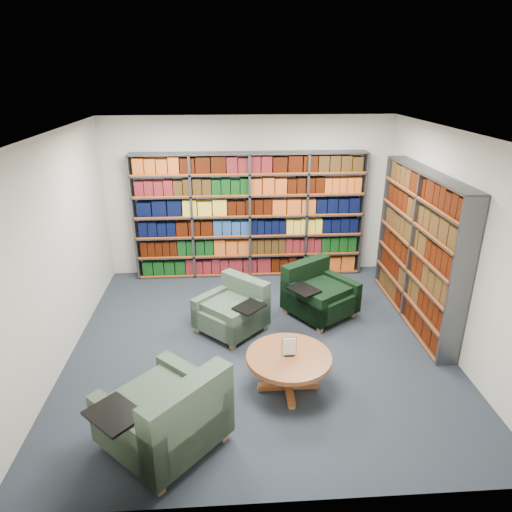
{
  "coord_description": "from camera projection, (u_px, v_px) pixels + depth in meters",
  "views": [
    {
      "loc": [
        -0.39,
        -5.34,
        3.47
      ],
      "look_at": [
        0.0,
        0.6,
        1.05
      ],
      "focal_mm": 32.0,
      "sensor_mm": 36.0,
      "label": 1
    }
  ],
  "objects": [
    {
      "name": "bookshelf_right",
      "position": [
        418.0,
        249.0,
        6.55
      ],
      "size": [
        0.28,
        2.5,
        2.2
      ],
      "color": "#47494F",
      "rests_on": "ground"
    },
    {
      "name": "room_shell",
      "position": [
        259.0,
        248.0,
        5.74
      ],
      "size": [
        5.02,
        5.02,
        2.82
      ],
      "color": "#1C222D",
      "rests_on": "ground"
    },
    {
      "name": "coffee_table",
      "position": [
        289.0,
        362.0,
        5.23
      ],
      "size": [
        0.98,
        0.98,
        0.69
      ],
      "color": "brown",
      "rests_on": "ground"
    },
    {
      "name": "chair_green_right",
      "position": [
        316.0,
        294.0,
        6.93
      ],
      "size": [
        1.2,
        1.2,
        0.79
      ],
      "color": "black",
      "rests_on": "ground"
    },
    {
      "name": "chair_teal_left",
      "position": [
        235.0,
        310.0,
        6.51
      ],
      "size": [
        1.14,
        1.14,
        0.73
      ],
      "color": "#082834",
      "rests_on": "ground"
    },
    {
      "name": "chair_teal_front",
      "position": [
        169.0,
        419.0,
        4.38
      ],
      "size": [
        1.4,
        1.4,
        0.9
      ],
      "color": "#082834",
      "rests_on": "ground"
    },
    {
      "name": "bookshelf_back",
      "position": [
        250.0,
        216.0,
        8.01
      ],
      "size": [
        4.0,
        0.28,
        2.2
      ],
      "color": "#47494F",
      "rests_on": "ground"
    }
  ]
}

